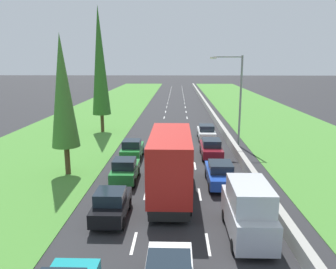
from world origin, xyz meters
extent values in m
plane|color=#28282B|center=(0.00, 60.00, 0.00)|extent=(300.00, 300.00, 0.00)
cube|color=#478433|center=(-12.65, 60.00, 0.02)|extent=(14.00, 140.00, 0.04)
cube|color=#478433|center=(14.35, 60.00, 0.02)|extent=(14.00, 140.00, 0.04)
cube|color=#9E9B93|center=(5.70, 60.00, 0.42)|extent=(0.44, 120.00, 0.85)
cube|color=white|center=(-1.75, 15.00, 0.01)|extent=(0.14, 2.00, 0.01)
cube|color=white|center=(-1.75, 21.00, 0.01)|extent=(0.14, 2.00, 0.01)
cube|color=white|center=(-1.75, 27.00, 0.01)|extent=(0.14, 2.00, 0.01)
cube|color=white|center=(-1.75, 33.00, 0.01)|extent=(0.14, 2.00, 0.01)
cube|color=white|center=(-1.75, 39.00, 0.01)|extent=(0.14, 2.00, 0.01)
cube|color=white|center=(-1.75, 45.00, 0.01)|extent=(0.14, 2.00, 0.01)
cube|color=white|center=(-1.75, 51.00, 0.01)|extent=(0.14, 2.00, 0.01)
cube|color=white|center=(-1.75, 57.00, 0.01)|extent=(0.14, 2.00, 0.01)
cube|color=white|center=(-1.75, 63.00, 0.01)|extent=(0.14, 2.00, 0.01)
cube|color=white|center=(-1.75, 69.00, 0.01)|extent=(0.14, 2.00, 0.01)
cube|color=white|center=(-1.75, 75.00, 0.01)|extent=(0.14, 2.00, 0.01)
cube|color=white|center=(-1.75, 81.00, 0.01)|extent=(0.14, 2.00, 0.01)
cube|color=white|center=(-1.75, 87.00, 0.01)|extent=(0.14, 2.00, 0.01)
cube|color=white|center=(-1.75, 93.00, 0.01)|extent=(0.14, 2.00, 0.01)
cube|color=white|center=(-1.75, 99.00, 0.01)|extent=(0.14, 2.00, 0.01)
cube|color=white|center=(-1.75, 105.00, 0.01)|extent=(0.14, 2.00, 0.01)
cube|color=white|center=(-1.75, 111.00, 0.01)|extent=(0.14, 2.00, 0.01)
cube|color=white|center=(-1.75, 117.00, 0.01)|extent=(0.14, 2.00, 0.01)
cube|color=white|center=(1.75, 15.00, 0.01)|extent=(0.14, 2.00, 0.01)
cube|color=white|center=(1.75, 21.00, 0.01)|extent=(0.14, 2.00, 0.01)
cube|color=white|center=(1.75, 27.00, 0.01)|extent=(0.14, 2.00, 0.01)
cube|color=white|center=(1.75, 33.00, 0.01)|extent=(0.14, 2.00, 0.01)
cube|color=white|center=(1.75, 39.00, 0.01)|extent=(0.14, 2.00, 0.01)
cube|color=white|center=(1.75, 45.00, 0.01)|extent=(0.14, 2.00, 0.01)
cube|color=white|center=(1.75, 51.00, 0.01)|extent=(0.14, 2.00, 0.01)
cube|color=white|center=(1.75, 57.00, 0.01)|extent=(0.14, 2.00, 0.01)
cube|color=white|center=(1.75, 63.00, 0.01)|extent=(0.14, 2.00, 0.01)
cube|color=white|center=(1.75, 69.00, 0.01)|extent=(0.14, 2.00, 0.01)
cube|color=white|center=(1.75, 75.00, 0.01)|extent=(0.14, 2.00, 0.01)
cube|color=white|center=(1.75, 81.00, 0.01)|extent=(0.14, 2.00, 0.01)
cube|color=white|center=(1.75, 87.00, 0.01)|extent=(0.14, 2.00, 0.01)
cube|color=white|center=(1.75, 93.00, 0.01)|extent=(0.14, 2.00, 0.01)
cube|color=white|center=(1.75, 99.00, 0.01)|extent=(0.14, 2.00, 0.01)
cube|color=white|center=(1.75, 105.00, 0.01)|extent=(0.14, 2.00, 0.01)
cube|color=white|center=(1.75, 111.00, 0.01)|extent=(0.14, 2.00, 0.01)
cube|color=white|center=(1.75, 117.00, 0.01)|extent=(0.14, 2.00, 0.01)
cylinder|color=black|center=(-0.79, 12.53, 0.32)|extent=(0.22, 0.64, 0.64)
cube|color=black|center=(-0.12, 21.24, 0.60)|extent=(2.20, 9.40, 0.56)
cube|color=orange|center=(-0.12, 24.84, 2.13)|extent=(2.40, 2.20, 2.50)
cube|color=#B21E19|center=(-0.12, 20.14, 2.53)|extent=(2.44, 7.20, 3.30)
cylinder|color=black|center=(-1.24, 24.54, 0.32)|extent=(0.22, 0.64, 0.64)
cylinder|color=black|center=(1.00, 24.54, 0.32)|extent=(0.22, 0.64, 0.64)
cylinder|color=black|center=(-1.24, 19.06, 0.32)|extent=(0.22, 0.64, 0.64)
cylinder|color=black|center=(1.00, 19.06, 0.32)|extent=(0.22, 0.64, 0.64)
cylinder|color=black|center=(-1.24, 17.98, 0.32)|extent=(0.22, 0.64, 0.64)
cylinder|color=black|center=(1.00, 17.98, 0.32)|extent=(0.22, 0.64, 0.64)
cube|color=silver|center=(3.71, 15.86, 1.02)|extent=(1.90, 4.90, 1.40)
cube|color=silver|center=(3.71, 15.56, 2.27)|extent=(1.80, 3.10, 1.10)
cylinder|color=black|center=(2.84, 17.38, 0.32)|extent=(0.22, 0.64, 0.64)
cylinder|color=black|center=(4.58, 17.38, 0.32)|extent=(0.22, 0.64, 0.64)
cylinder|color=black|center=(2.84, 14.34, 0.32)|extent=(0.22, 0.64, 0.64)
cylinder|color=black|center=(4.58, 14.34, 0.32)|extent=(0.22, 0.64, 0.64)
cube|color=black|center=(-3.27, 17.53, 0.70)|extent=(1.68, 3.90, 0.76)
cube|color=#19232D|center=(-3.27, 17.23, 1.40)|extent=(1.52, 1.60, 0.64)
cylinder|color=black|center=(-4.03, 18.74, 0.32)|extent=(0.22, 0.64, 0.64)
cylinder|color=black|center=(-2.51, 18.74, 0.32)|extent=(0.22, 0.64, 0.64)
cylinder|color=black|center=(-4.03, 16.32, 0.32)|extent=(0.22, 0.64, 0.64)
cylinder|color=black|center=(-2.51, 16.32, 0.32)|extent=(0.22, 0.64, 0.64)
cube|color=#1E47B7|center=(3.26, 22.83, 0.68)|extent=(1.76, 4.50, 0.72)
cube|color=#19232D|center=(3.26, 22.68, 1.34)|extent=(1.56, 1.90, 0.60)
cylinder|color=black|center=(2.46, 24.22, 0.32)|extent=(0.22, 0.64, 0.64)
cylinder|color=black|center=(4.06, 24.22, 0.32)|extent=(0.22, 0.64, 0.64)
cylinder|color=black|center=(2.46, 21.43, 0.32)|extent=(0.22, 0.64, 0.64)
cylinder|color=black|center=(4.06, 21.43, 0.32)|extent=(0.22, 0.64, 0.64)
cube|color=maroon|center=(3.32, 29.78, 0.68)|extent=(1.76, 4.50, 0.72)
cube|color=#19232D|center=(3.32, 29.63, 1.34)|extent=(1.56, 1.90, 0.60)
cylinder|color=black|center=(2.52, 31.18, 0.32)|extent=(0.22, 0.64, 0.64)
cylinder|color=black|center=(4.12, 31.18, 0.32)|extent=(0.22, 0.64, 0.64)
cylinder|color=black|center=(2.52, 28.39, 0.32)|extent=(0.22, 0.64, 0.64)
cylinder|color=black|center=(4.12, 28.39, 0.32)|extent=(0.22, 0.64, 0.64)
cube|color=yellow|center=(-0.17, 29.65, 0.70)|extent=(1.68, 3.90, 0.76)
cube|color=#19232D|center=(-0.17, 29.35, 1.40)|extent=(1.52, 1.60, 0.64)
cylinder|color=black|center=(-0.93, 30.86, 0.32)|extent=(0.22, 0.64, 0.64)
cylinder|color=black|center=(0.59, 30.86, 0.32)|extent=(0.22, 0.64, 0.64)
cylinder|color=black|center=(-0.93, 28.44, 0.32)|extent=(0.22, 0.64, 0.64)
cylinder|color=black|center=(0.59, 28.44, 0.32)|extent=(0.22, 0.64, 0.64)
cube|color=#237A33|center=(-3.43, 23.35, 0.70)|extent=(1.68, 3.90, 0.76)
cube|color=#19232D|center=(-3.43, 23.05, 1.40)|extent=(1.52, 1.60, 0.64)
cylinder|color=black|center=(-4.19, 24.56, 0.32)|extent=(0.22, 0.64, 0.64)
cylinder|color=black|center=(-2.67, 24.56, 0.32)|extent=(0.22, 0.64, 0.64)
cylinder|color=black|center=(-4.19, 22.14, 0.32)|extent=(0.22, 0.64, 0.64)
cylinder|color=black|center=(-2.67, 22.14, 0.32)|extent=(0.22, 0.64, 0.64)
cube|color=white|center=(3.46, 36.69, 0.68)|extent=(1.76, 4.50, 0.72)
cube|color=#19232D|center=(3.46, 36.54, 1.34)|extent=(1.56, 1.90, 0.60)
cylinder|color=black|center=(2.66, 38.08, 0.32)|extent=(0.22, 0.64, 0.64)
cylinder|color=black|center=(4.26, 38.08, 0.32)|extent=(0.22, 0.64, 0.64)
cylinder|color=black|center=(2.66, 35.29, 0.32)|extent=(0.22, 0.64, 0.64)
cylinder|color=black|center=(4.26, 35.29, 0.32)|extent=(0.22, 0.64, 0.64)
cube|color=#237A33|center=(-3.70, 29.12, 0.70)|extent=(1.68, 3.90, 0.76)
cube|color=#19232D|center=(-3.70, 28.82, 1.40)|extent=(1.52, 1.60, 0.64)
cylinder|color=black|center=(-4.46, 30.33, 0.32)|extent=(0.22, 0.64, 0.64)
cylinder|color=black|center=(-2.94, 30.33, 0.32)|extent=(0.22, 0.64, 0.64)
cylinder|color=black|center=(-4.46, 27.91, 0.32)|extent=(0.22, 0.64, 0.64)
cylinder|color=black|center=(-2.94, 27.91, 0.32)|extent=(0.22, 0.64, 0.64)
cylinder|color=#4C3823|center=(-8.03, 24.70, 1.10)|extent=(0.39, 0.39, 2.20)
cone|color=#3D752D|center=(-8.03, 24.70, 6.32)|extent=(2.06, 2.06, 8.23)
cylinder|color=#4C3823|center=(-8.83, 40.20, 1.10)|extent=(0.41, 0.41, 2.20)
cone|color=#2D6623|center=(-8.83, 40.20, 8.47)|extent=(2.17, 2.17, 12.55)
cylinder|color=gray|center=(6.51, 33.83, 4.50)|extent=(0.20, 0.20, 9.00)
cylinder|color=gray|center=(5.11, 33.83, 8.85)|extent=(2.80, 0.12, 0.12)
cube|color=silver|center=(3.71, 33.83, 8.75)|extent=(0.60, 0.28, 0.20)
camera|label=1|loc=(0.28, 0.81, 8.40)|focal=35.51mm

